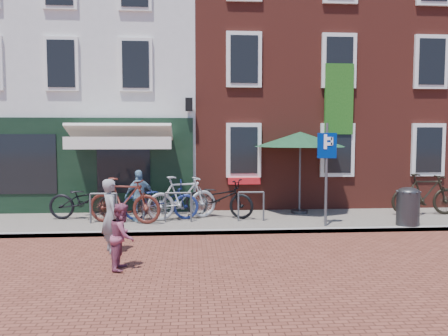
{
  "coord_description": "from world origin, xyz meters",
  "views": [
    {
      "loc": [
        -1.15,
        -10.8,
        2.45
      ],
      "look_at": [
        -0.25,
        1.22,
        1.57
      ],
      "focal_mm": 35.48,
      "sensor_mm": 36.0,
      "label": 1
    }
  ],
  "objects": [
    {
      "name": "ground",
      "position": [
        0.0,
        0.0,
        0.0
      ],
      "size": [
        80.0,
        80.0,
        0.0
      ],
      "primitive_type": "plane",
      "color": "brown"
    },
    {
      "name": "sidewalk",
      "position": [
        1.0,
        1.5,
        0.05
      ],
      "size": [
        24.0,
        3.0,
        0.1
      ],
      "primitive_type": "cube",
      "color": "slate",
      "rests_on": "ground"
    },
    {
      "name": "building_stucco",
      "position": [
        -5.0,
        7.0,
        4.5
      ],
      "size": [
        8.0,
        8.0,
        9.0
      ],
      "primitive_type": "cube",
      "color": "silver",
      "rests_on": "ground"
    },
    {
      "name": "building_brick_mid",
      "position": [
        2.0,
        7.0,
        5.0
      ],
      "size": [
        6.0,
        8.0,
        10.0
      ],
      "primitive_type": "cube",
      "color": "maroon",
      "rests_on": "ground"
    },
    {
      "name": "building_brick_right",
      "position": [
        8.0,
        7.0,
        5.0
      ],
      "size": [
        6.0,
        8.0,
        10.0
      ],
      "primitive_type": "cube",
      "color": "maroon",
      "rests_on": "ground"
    },
    {
      "name": "litter_bin",
      "position": [
        4.53,
        0.3,
        0.65
      ],
      "size": [
        0.58,
        0.58,
        1.07
      ],
      "color": "#313133",
      "rests_on": "sidewalk"
    },
    {
      "name": "parking_sign",
      "position": [
        2.35,
        0.38,
        1.82
      ],
      "size": [
        0.5,
        0.08,
        2.68
      ],
      "color": "#4C4C4F",
      "rests_on": "sidewalk"
    },
    {
      "name": "parasol",
      "position": [
        2.16,
        2.4,
        2.43
      ],
      "size": [
        2.8,
        2.8,
        2.57
      ],
      "color": "#4C4C4F",
      "rests_on": "sidewalk"
    },
    {
      "name": "woman",
      "position": [
        -2.83,
        -1.49,
        0.78
      ],
      "size": [
        0.57,
        0.67,
        1.55
      ],
      "primitive_type": "imported",
      "rotation": [
        0.0,
        0.0,
        2.0
      ],
      "color": "gray",
      "rests_on": "ground"
    },
    {
      "name": "boy",
      "position": [
        -2.41,
        -2.67,
        0.61
      ],
      "size": [
        0.51,
        0.63,
        1.22
      ],
      "primitive_type": "imported",
      "rotation": [
        0.0,
        0.0,
        1.5
      ],
      "color": "#8F425C",
      "rests_on": "ground"
    },
    {
      "name": "cafe_person",
      "position": [
        -2.56,
        1.4,
        0.81
      ],
      "size": [
        0.9,
        0.68,
        1.42
      ],
      "primitive_type": "imported",
      "rotation": [
        0.0,
        0.0,
        3.6
      ],
      "color": "#6792AE",
      "rests_on": "sidewalk"
    },
    {
      "name": "bicycle_0",
      "position": [
        -4.09,
        1.81,
        0.65
      ],
      "size": [
        2.16,
        0.91,
        1.11
      ],
      "primitive_type": "imported",
      "rotation": [
        0.0,
        0.0,
        1.49
      ],
      "color": "black",
      "rests_on": "sidewalk"
    },
    {
      "name": "bicycle_1",
      "position": [
        -2.94,
        1.15,
        0.71
      ],
      "size": [
        2.13,
        1.12,
        1.23
      ],
      "primitive_type": "imported",
      "rotation": [
        0.0,
        0.0,
        1.29
      ],
      "color": "#4B1D16",
      "rests_on": "sidewalk"
    },
    {
      "name": "bicycle_2",
      "position": [
        -1.99,
        1.58,
        0.65
      ],
      "size": [
        2.14,
        0.82,
        1.11
      ],
      "primitive_type": "imported",
      "rotation": [
        0.0,
        0.0,
        1.61
      ],
      "color": "navy",
      "rests_on": "sidewalk"
    },
    {
      "name": "bicycle_3",
      "position": [
        -1.4,
        1.59,
        0.71
      ],
      "size": [
        2.12,
        1.25,
        1.23
      ],
      "primitive_type": "imported",
      "rotation": [
        0.0,
        0.0,
        1.93
      ],
      "color": "#A7A7A9",
      "rests_on": "sidewalk"
    },
    {
      "name": "bicycle_4",
      "position": [
        -0.35,
        1.85,
        0.65
      ],
      "size": [
        2.22,
        1.57,
        1.11
      ],
      "primitive_type": "imported",
      "rotation": [
        0.0,
        0.0,
        1.13
      ],
      "color": "black",
      "rests_on": "sidewalk"
    },
    {
      "name": "bicycle_5",
      "position": [
        5.8,
        1.78,
        0.71
      ],
      "size": [
        2.06,
        0.63,
        1.23
      ],
      "primitive_type": "imported",
      "rotation": [
        0.0,
        0.0,
        1.54
      ],
      "color": "black",
      "rests_on": "sidewalk"
    }
  ]
}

